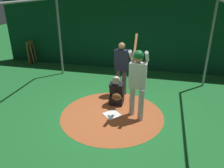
{
  "coord_description": "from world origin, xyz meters",
  "views": [
    {
      "loc": [
        5.29,
        1.25,
        3.32
      ],
      "look_at": [
        0.0,
        0.0,
        0.95
      ],
      "focal_mm": 35.93,
      "sensor_mm": 36.0,
      "label": 1
    }
  ],
  "objects_px": {
    "catcher": "(117,94)",
    "bat_rack": "(32,52)",
    "batter": "(138,78)",
    "umpire": "(121,66)",
    "home_plate": "(112,114)"
  },
  "relations": [
    {
      "from": "home_plate",
      "to": "bat_rack",
      "type": "xyz_separation_m",
      "value": [
        -3.8,
        -4.75,
        0.48
      ]
    },
    {
      "from": "home_plate",
      "to": "bat_rack",
      "type": "height_order",
      "value": "bat_rack"
    },
    {
      "from": "home_plate",
      "to": "batter",
      "type": "distance_m",
      "value": 1.33
    },
    {
      "from": "home_plate",
      "to": "bat_rack",
      "type": "bearing_deg",
      "value": -128.7
    },
    {
      "from": "home_plate",
      "to": "umpire",
      "type": "bearing_deg",
      "value": -179.12
    },
    {
      "from": "home_plate",
      "to": "umpire",
      "type": "xyz_separation_m",
      "value": [
        -1.4,
        -0.02,
        0.97
      ]
    },
    {
      "from": "home_plate",
      "to": "batter",
      "type": "bearing_deg",
      "value": 95.82
    },
    {
      "from": "batter",
      "to": "umpire",
      "type": "bearing_deg",
      "value": -152.86
    },
    {
      "from": "catcher",
      "to": "bat_rack",
      "type": "bearing_deg",
      "value": -123.6
    },
    {
      "from": "home_plate",
      "to": "batter",
      "type": "height_order",
      "value": "batter"
    },
    {
      "from": "batter",
      "to": "bat_rack",
      "type": "bearing_deg",
      "value": -124.62
    },
    {
      "from": "home_plate",
      "to": "batter",
      "type": "relative_size",
      "value": 0.19
    },
    {
      "from": "batter",
      "to": "bat_rack",
      "type": "height_order",
      "value": "batter"
    },
    {
      "from": "bat_rack",
      "to": "home_plate",
      "type": "bearing_deg",
      "value": 51.3
    },
    {
      "from": "catcher",
      "to": "umpire",
      "type": "relative_size",
      "value": 0.53
    }
  ]
}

